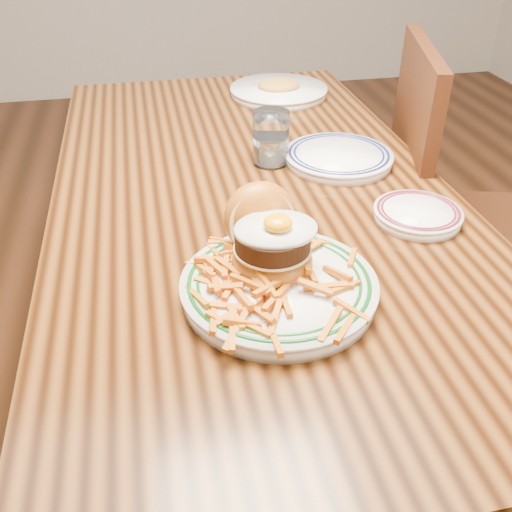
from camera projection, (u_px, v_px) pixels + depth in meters
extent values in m
plane|color=black|center=(253.00, 416.00, 1.67)|extent=(6.00, 6.00, 0.00)
cube|color=black|center=(252.00, 196.00, 1.26)|extent=(0.85, 1.60, 0.05)
cylinder|color=black|center=(110.00, 203.00, 2.01)|extent=(0.07, 0.07, 0.70)
cylinder|color=black|center=(310.00, 184.00, 2.13)|extent=(0.07, 0.07, 0.70)
cube|color=#401D0D|center=(471.00, 235.00, 1.61)|extent=(0.57, 0.57, 0.04)
cube|color=#401D0D|center=(411.00, 144.00, 1.47)|extent=(0.16, 0.45, 0.49)
cylinder|color=#401D0D|center=(502.00, 269.00, 1.89)|extent=(0.04, 0.04, 0.45)
cylinder|color=#401D0D|center=(383.00, 263.00, 1.92)|extent=(0.04, 0.04, 0.45)
cylinder|color=#401D0D|center=(397.00, 343.00, 1.60)|extent=(0.04, 0.04, 0.45)
cylinder|color=white|center=(279.00, 290.00, 0.92)|extent=(0.31, 0.31, 0.02)
cylinder|color=white|center=(279.00, 282.00, 0.91)|extent=(0.32, 0.32, 0.01)
torus|color=#0C4811|center=(279.00, 281.00, 0.91)|extent=(0.29, 0.29, 0.01)
torus|color=#0C4811|center=(279.00, 281.00, 0.91)|extent=(0.26, 0.26, 0.01)
ellipsoid|color=#A35A15|center=(272.00, 260.00, 0.93)|extent=(0.13, 0.13, 0.06)
cylinder|color=beige|center=(272.00, 248.00, 0.92)|extent=(0.13, 0.13, 0.00)
cylinder|color=black|center=(273.00, 239.00, 0.91)|extent=(0.12, 0.12, 0.03)
ellipsoid|color=silver|center=(276.00, 229.00, 0.89)|extent=(0.13, 0.11, 0.01)
ellipsoid|color=orange|center=(278.00, 223.00, 0.88)|extent=(0.05, 0.05, 0.03)
ellipsoid|color=#A35A15|center=(260.00, 218.00, 0.97)|extent=(0.13, 0.11, 0.14)
cylinder|color=beige|center=(263.00, 225.00, 0.95)|extent=(0.12, 0.05, 0.11)
cylinder|color=white|center=(417.00, 217.00, 1.12)|extent=(0.17, 0.17, 0.02)
cylinder|color=white|center=(418.00, 211.00, 1.11)|extent=(0.17, 0.17, 0.01)
torus|color=#581422|center=(418.00, 210.00, 1.11)|extent=(0.16, 0.16, 0.01)
torus|color=#581422|center=(418.00, 210.00, 1.11)|extent=(0.14, 0.14, 0.01)
cube|color=silver|center=(425.00, 207.00, 1.12)|extent=(0.10, 0.06, 0.00)
cylinder|color=white|center=(338.00, 159.00, 1.34)|extent=(0.25, 0.25, 0.02)
cylinder|color=white|center=(339.00, 154.00, 1.33)|extent=(0.25, 0.25, 0.01)
torus|color=#0F124C|center=(339.00, 153.00, 1.33)|extent=(0.24, 0.24, 0.01)
torus|color=#0F124C|center=(339.00, 153.00, 1.33)|extent=(0.21, 0.21, 0.01)
cylinder|color=white|center=(271.00, 138.00, 1.31)|extent=(0.08, 0.08, 0.12)
cylinder|color=silver|center=(271.00, 150.00, 1.32)|extent=(0.07, 0.07, 0.06)
cylinder|color=white|center=(279.00, 93.00, 1.73)|extent=(0.29, 0.29, 0.02)
cylinder|color=white|center=(279.00, 88.00, 1.72)|extent=(0.29, 0.29, 0.01)
ellipsoid|color=#C18837|center=(279.00, 85.00, 1.72)|extent=(0.13, 0.11, 0.04)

